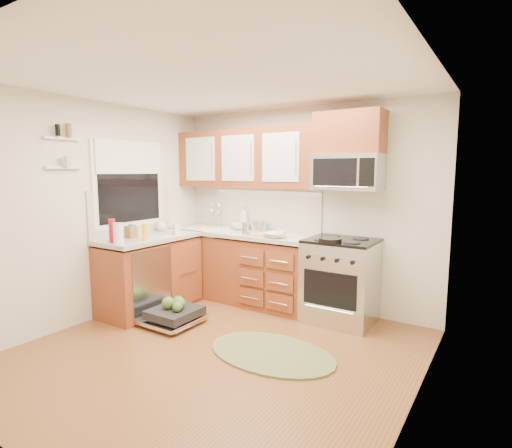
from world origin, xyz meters
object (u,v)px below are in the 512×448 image
Objects in this scene: stock_pot at (259,226)px; bowl_b at (241,226)px; bowl_a at (275,235)px; cup at (281,234)px; upper_cabinets at (246,159)px; sink at (208,237)px; range at (340,280)px; dishwasher at (172,316)px; skillet at (330,240)px; microwave at (347,172)px; cutting_board at (264,235)px; rug at (271,353)px; paper_towel_roll at (118,233)px.

bowl_b is at bearing 178.79° from stock_pot.
stock_pot is at bearing 142.23° from bowl_a.
cup is at bearing -23.11° from bowl_b.
upper_cabinets reaches higher than sink.
bowl_b is 0.89m from cup.
range is 1.95m from dishwasher.
upper_cabinets reaches higher than skillet.
dishwasher is (-1.54, -1.25, -1.60)m from microwave.
bowl_a reaches higher than sink.
cutting_board is 1.12× the size of bowl_b.
dishwasher is at bearing -143.73° from range.
cup reaches higher than bowl_b.
stock_pot reaches higher than rug.
microwave is at bearing 3.85° from sink.
sink is 1.38m from dishwasher.
paper_towel_roll is at bearing -134.16° from bowl_a.
cup reaches higher than cutting_board.
bowl_b is at bearing 151.74° from cutting_board.
stock_pot is (-1.21, 0.04, -0.71)m from microwave.
upper_cabinets reaches higher than stock_pot.
paper_towel_roll reaches higher than cutting_board.
skillet is (1.51, 0.88, 0.87)m from dishwasher.
bowl_b reaches higher than range.
skillet reaches higher than rug.
sink is 2.44× the size of bowl_a.
cup reaches higher than dishwasher.
upper_cabinets is 1.07m from cutting_board.
range is at bearing 79.25° from rug.
microwave reaches higher than rug.
range is 7.95× the size of cup.
rug is at bearing -34.18° from sink.
dishwasher is at bearing -140.93° from microwave.
skillet is 2.07× the size of cup.
sink is 0.89× the size of dishwasher.
paper_towel_roll is at bearing -141.85° from microwave.
cutting_board is at bearing 172.07° from skillet.
skillet is at bearing 31.42° from paper_towel_roll.
cutting_board is (-0.74, 1.05, 0.93)m from rug.
upper_cabinets is at bearing 149.15° from cutting_board.
microwave is 0.60× the size of rug.
sink is (-1.93, -0.01, 0.33)m from range.
paper_towel_roll is (-0.79, -1.61, 0.05)m from stock_pot.
stock_pot is at bearing 5.49° from upper_cabinets.
cup is (1.32, 1.27, -0.07)m from paper_towel_roll.
upper_cabinets is 8.06× the size of bowl_a.
cup is (0.72, -0.32, -0.90)m from upper_cabinets.
bowl_a is (-0.73, 0.07, -0.02)m from skillet.
stock_pot reaches higher than bowl_a.
bowl_b is (-0.29, 0.01, -0.02)m from stock_pot.
bowl_a is at bearing -25.45° from bowl_b.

